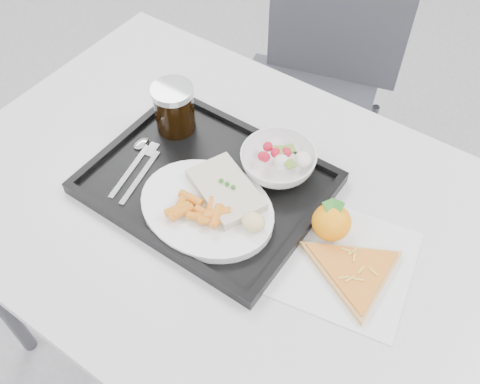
{
  "coord_description": "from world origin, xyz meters",
  "views": [
    {
      "loc": [
        0.37,
        -0.21,
        1.58
      ],
      "look_at": [
        -0.0,
        0.32,
        0.77
      ],
      "focal_mm": 40.0,
      "sensor_mm": 36.0,
      "label": 1
    }
  ],
  "objects_px": {
    "dinner_plate": "(207,208)",
    "pizza_slice": "(354,272)",
    "chair": "(315,76)",
    "cola_glass": "(174,108)",
    "tangerine": "(332,222)",
    "salad_bowl": "(278,162)",
    "tray": "(207,184)",
    "table": "(235,226)"
  },
  "relations": [
    {
      "from": "dinner_plate",
      "to": "pizza_slice",
      "type": "xyz_separation_m",
      "value": [
        0.29,
        0.05,
        -0.01
      ]
    },
    {
      "from": "chair",
      "to": "pizza_slice",
      "type": "bearing_deg",
      "value": -56.93
    },
    {
      "from": "cola_glass",
      "to": "pizza_slice",
      "type": "distance_m",
      "value": 0.5
    },
    {
      "from": "chair",
      "to": "dinner_plate",
      "type": "relative_size",
      "value": 3.44
    },
    {
      "from": "cola_glass",
      "to": "tangerine",
      "type": "bearing_deg",
      "value": -6.39
    },
    {
      "from": "chair",
      "to": "cola_glass",
      "type": "relative_size",
      "value": 8.61
    },
    {
      "from": "dinner_plate",
      "to": "tangerine",
      "type": "xyz_separation_m",
      "value": [
        0.21,
        0.1,
        0.01
      ]
    },
    {
      "from": "salad_bowl",
      "to": "pizza_slice",
      "type": "distance_m",
      "value": 0.27
    },
    {
      "from": "dinner_plate",
      "to": "pizza_slice",
      "type": "distance_m",
      "value": 0.29
    },
    {
      "from": "dinner_plate",
      "to": "tangerine",
      "type": "relative_size",
      "value": 2.9
    },
    {
      "from": "tray",
      "to": "pizza_slice",
      "type": "xyz_separation_m",
      "value": [
        0.34,
        -0.01,
        0.0
      ]
    },
    {
      "from": "table",
      "to": "pizza_slice",
      "type": "bearing_deg",
      "value": -0.97
    },
    {
      "from": "tangerine",
      "to": "cola_glass",
      "type": "bearing_deg",
      "value": 173.61
    },
    {
      "from": "cola_glass",
      "to": "pizza_slice",
      "type": "relative_size",
      "value": 0.47
    },
    {
      "from": "chair",
      "to": "cola_glass",
      "type": "height_order",
      "value": "chair"
    },
    {
      "from": "chair",
      "to": "tray",
      "type": "xyz_separation_m",
      "value": [
        0.11,
        -0.67,
        0.22
      ]
    },
    {
      "from": "cola_glass",
      "to": "dinner_plate",
      "type": "bearing_deg",
      "value": -36.86
    },
    {
      "from": "salad_bowl",
      "to": "pizza_slice",
      "type": "bearing_deg",
      "value": -27.14
    },
    {
      "from": "dinner_plate",
      "to": "cola_glass",
      "type": "xyz_separation_m",
      "value": [
        -0.19,
        0.15,
        0.05
      ]
    },
    {
      "from": "salad_bowl",
      "to": "dinner_plate",
      "type": "bearing_deg",
      "value": -107.69
    },
    {
      "from": "chair",
      "to": "pizza_slice",
      "type": "height_order",
      "value": "chair"
    },
    {
      "from": "salad_bowl",
      "to": "cola_glass",
      "type": "distance_m",
      "value": 0.25
    },
    {
      "from": "tangerine",
      "to": "chair",
      "type": "bearing_deg",
      "value": 120.22
    },
    {
      "from": "tray",
      "to": "salad_bowl",
      "type": "height_order",
      "value": "salad_bowl"
    },
    {
      "from": "table",
      "to": "salad_bowl",
      "type": "relative_size",
      "value": 7.89
    },
    {
      "from": "pizza_slice",
      "to": "chair",
      "type": "bearing_deg",
      "value": 123.07
    },
    {
      "from": "table",
      "to": "tangerine",
      "type": "height_order",
      "value": "tangerine"
    },
    {
      "from": "tangerine",
      "to": "pizza_slice",
      "type": "relative_size",
      "value": 0.41
    },
    {
      "from": "chair",
      "to": "tangerine",
      "type": "height_order",
      "value": "chair"
    },
    {
      "from": "chair",
      "to": "tangerine",
      "type": "bearing_deg",
      "value": -59.78
    },
    {
      "from": "tangerine",
      "to": "table",
      "type": "bearing_deg",
      "value": -164.71
    },
    {
      "from": "tangerine",
      "to": "pizza_slice",
      "type": "xyz_separation_m",
      "value": [
        0.08,
        -0.05,
        -0.02
      ]
    },
    {
      "from": "chair",
      "to": "pizza_slice",
      "type": "distance_m",
      "value": 0.84
    },
    {
      "from": "tray",
      "to": "salad_bowl",
      "type": "xyz_separation_m",
      "value": [
        0.1,
        0.11,
        0.03
      ]
    },
    {
      "from": "tray",
      "to": "cola_glass",
      "type": "xyz_separation_m",
      "value": [
        -0.15,
        0.09,
        0.06
      ]
    },
    {
      "from": "dinner_plate",
      "to": "chair",
      "type": "bearing_deg",
      "value": 101.92
    },
    {
      "from": "table",
      "to": "dinner_plate",
      "type": "xyz_separation_m",
      "value": [
        -0.03,
        -0.05,
        0.09
      ]
    },
    {
      "from": "dinner_plate",
      "to": "tangerine",
      "type": "distance_m",
      "value": 0.23
    },
    {
      "from": "cola_glass",
      "to": "tangerine",
      "type": "relative_size",
      "value": 1.16
    },
    {
      "from": "table",
      "to": "tangerine",
      "type": "xyz_separation_m",
      "value": [
        0.18,
        0.05,
        0.1
      ]
    },
    {
      "from": "salad_bowl",
      "to": "pizza_slice",
      "type": "relative_size",
      "value": 0.67
    },
    {
      "from": "chair",
      "to": "dinner_plate",
      "type": "xyz_separation_m",
      "value": [
        0.15,
        -0.73,
        0.24
      ]
    }
  ]
}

